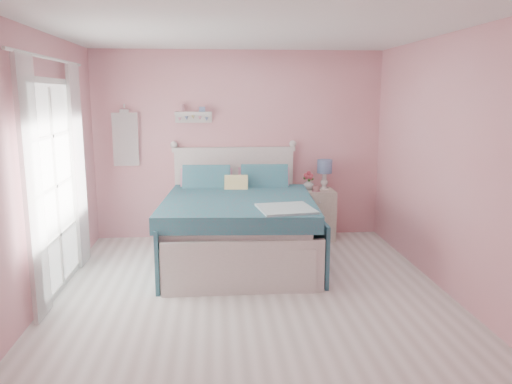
{
  "coord_description": "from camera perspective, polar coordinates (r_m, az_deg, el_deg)",
  "views": [
    {
      "loc": [
        -0.35,
        -4.73,
        1.99
      ],
      "look_at": [
        0.15,
        1.2,
        0.83
      ],
      "focal_mm": 35.0,
      "sensor_mm": 36.0,
      "label": 1
    }
  ],
  "objects": [
    {
      "name": "wall_shelf",
      "position": [
        6.93,
        -7.19,
        8.8
      ],
      "size": [
        0.5,
        0.15,
        0.25
      ],
      "color": "silver",
      "rests_on": "room_shell"
    },
    {
      "name": "bed",
      "position": [
        6.09,
        -2.06,
        -3.95
      ],
      "size": [
        1.85,
        2.26,
        1.28
      ],
      "rotation": [
        0.0,
        0.0,
        -0.07
      ],
      "color": "silver",
      "rests_on": "floor"
    },
    {
      "name": "floor",
      "position": [
        5.14,
        -0.54,
        -11.76
      ],
      "size": [
        4.5,
        4.5,
        0.0
      ],
      "primitive_type": "plane",
      "color": "beige",
      "rests_on": "ground"
    },
    {
      "name": "roses",
      "position": [
        6.94,
        6.02,
        1.85
      ],
      "size": [
        0.14,
        0.11,
        0.12
      ],
      "color": "#C44355",
      "rests_on": "vase"
    },
    {
      "name": "room_shell",
      "position": [
        4.76,
        -0.57,
        6.11
      ],
      "size": [
        4.5,
        4.5,
        4.5
      ],
      "color": "pink",
      "rests_on": "floor"
    },
    {
      "name": "curtain_far",
      "position": [
        6.13,
        -19.62,
        2.77
      ],
      "size": [
        0.04,
        0.4,
        2.32
      ],
      "primitive_type": "cube",
      "color": "white",
      "rests_on": "floor"
    },
    {
      "name": "french_door",
      "position": [
        5.46,
        -22.0,
        0.53
      ],
      "size": [
        0.04,
        1.32,
        2.16
      ],
      "color": "silver",
      "rests_on": "floor"
    },
    {
      "name": "vase",
      "position": [
        6.96,
        6.01,
        0.9
      ],
      "size": [
        0.19,
        0.19,
        0.16
      ],
      "primitive_type": "imported",
      "rotation": [
        0.0,
        0.0,
        -0.32
      ],
      "color": "silver",
      "rests_on": "nightstand"
    },
    {
      "name": "curtain_near",
      "position": [
        4.73,
        -24.11,
        0.17
      ],
      "size": [
        0.04,
        0.4,
        2.32
      ],
      "primitive_type": "cube",
      "color": "white",
      "rests_on": "floor"
    },
    {
      "name": "nightstand",
      "position": [
        7.06,
        6.87,
        -2.51
      ],
      "size": [
        0.48,
        0.48,
        0.7
      ],
      "color": "beige",
      "rests_on": "floor"
    },
    {
      "name": "hanging_dress",
      "position": [
        7.04,
        -14.69,
        5.83
      ],
      "size": [
        0.34,
        0.03,
        0.72
      ],
      "primitive_type": "cube",
      "color": "white",
      "rests_on": "room_shell"
    },
    {
      "name": "table_lamp",
      "position": [
        7.03,
        7.84,
        2.67
      ],
      "size": [
        0.21,
        0.21,
        0.41
      ],
      "color": "white",
      "rests_on": "nightstand"
    },
    {
      "name": "teacup",
      "position": [
        6.86,
        6.88,
        0.4
      ],
      "size": [
        0.11,
        0.11,
        0.08
      ],
      "primitive_type": "imported",
      "rotation": [
        0.0,
        0.0,
        -0.12
      ],
      "color": "#D68F91",
      "rests_on": "nightstand"
    }
  ]
}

